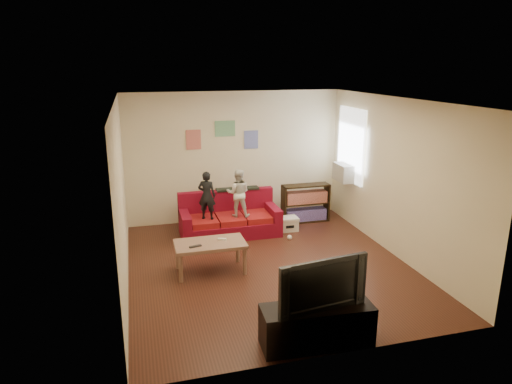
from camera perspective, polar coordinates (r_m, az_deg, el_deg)
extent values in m
cube|color=#492318|center=(7.66, 1.58, -9.20)|extent=(4.50, 5.00, 0.01)
cube|color=white|center=(6.97, 1.75, 11.45)|extent=(4.50, 5.00, 0.01)
cube|color=beige|center=(9.56, -2.68, 4.42)|extent=(4.50, 0.01, 2.70)
cube|color=beige|center=(4.98, 10.05, -6.67)|extent=(4.50, 0.01, 2.70)
cube|color=beige|center=(6.91, -16.54, -0.67)|extent=(0.01, 5.00, 2.70)
cube|color=beige|center=(8.12, 17.09, 1.69)|extent=(0.01, 5.00, 2.70)
cube|color=maroon|center=(8.94, -3.28, -4.45)|extent=(1.90, 0.86, 0.29)
cube|color=maroon|center=(9.13, -3.77, -1.35)|extent=(1.90, 0.17, 0.52)
cube|color=maroon|center=(8.73, -8.88, -3.31)|extent=(0.17, 0.86, 0.24)
cube|color=maroon|center=(9.06, 2.06, -2.41)|extent=(0.17, 0.86, 0.24)
cube|color=maroon|center=(8.73, -6.56, -3.65)|extent=(0.49, 0.65, 0.11)
cube|color=maroon|center=(8.81, -3.21, -3.38)|extent=(0.49, 0.65, 0.11)
cube|color=maroon|center=(8.93, 0.06, -3.10)|extent=(0.49, 0.65, 0.11)
cube|color=black|center=(9.10, -2.33, 0.40)|extent=(0.86, 0.21, 0.04)
imported|color=black|center=(8.55, -6.17, -0.43)|extent=(0.40, 0.34, 0.92)
imported|color=silver|center=(8.66, -2.25, -0.13)|extent=(0.53, 0.46, 0.92)
cube|color=#946B59|center=(7.30, -5.76, -6.49)|extent=(1.11, 0.61, 0.06)
cylinder|color=#946B59|center=(7.12, -9.39, -9.45)|extent=(0.07, 0.07, 0.45)
cylinder|color=#946B59|center=(7.26, -1.42, -8.69)|extent=(0.07, 0.07, 0.45)
cylinder|color=#946B59|center=(7.57, -9.80, -7.87)|extent=(0.07, 0.07, 0.45)
cylinder|color=#946B59|center=(7.71, -2.31, -7.19)|extent=(0.07, 0.07, 0.45)
cube|color=black|center=(7.14, -7.59, -6.74)|extent=(0.20, 0.09, 0.02)
cube|color=white|center=(7.36, -4.29, -5.90)|extent=(0.15, 0.09, 0.03)
cube|color=black|center=(9.49, 3.46, -1.61)|extent=(0.03, 0.30, 0.80)
cube|color=black|center=(9.83, 8.83, -1.15)|extent=(0.03, 0.30, 0.80)
cube|color=black|center=(9.77, 6.13, -3.54)|extent=(1.00, 0.30, 0.03)
cube|color=black|center=(9.54, 6.26, 0.83)|extent=(1.00, 0.30, 0.03)
cube|color=black|center=(9.65, 6.19, -1.38)|extent=(0.94, 0.30, 0.03)
cube|color=#4B3F8C|center=(9.72, 6.15, -2.79)|extent=(0.88, 0.25, 0.24)
cube|color=brown|center=(9.61, 6.22, -0.62)|extent=(0.88, 0.25, 0.24)
cube|color=white|center=(9.45, 11.79, 5.76)|extent=(0.04, 1.08, 1.48)
cube|color=#B7B2A3|center=(9.51, 10.95, 2.42)|extent=(0.28, 0.55, 0.35)
cube|color=#D87266|center=(9.33, -7.82, 6.50)|extent=(0.30, 0.01, 0.40)
cube|color=#72B27F|center=(9.40, -3.90, 7.91)|extent=(0.42, 0.01, 0.32)
cube|color=#727FCC|center=(9.56, -0.62, 6.56)|extent=(0.30, 0.01, 0.38)
cube|color=white|center=(9.18, 3.98, -4.13)|extent=(0.38, 0.28, 0.23)
cube|color=white|center=(9.13, 4.00, -3.32)|extent=(0.40, 0.30, 0.05)
cube|color=black|center=(9.04, 4.28, -4.37)|extent=(0.17, 0.00, 0.06)
cube|color=black|center=(5.66, 7.61, -16.19)|extent=(1.35, 0.52, 0.50)
imported|color=black|center=(5.38, 7.83, -11.04)|extent=(1.12, 0.30, 0.64)
sphere|color=white|center=(8.73, 4.21, -5.68)|extent=(0.11, 0.11, 0.09)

